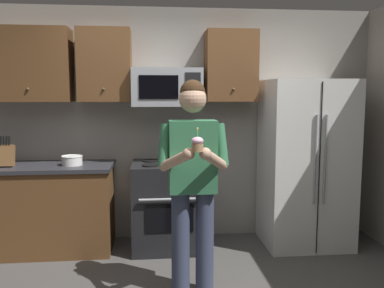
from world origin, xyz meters
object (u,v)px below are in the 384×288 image
at_px(knife_block, 5,155).
at_px(bowl_large_white, 72,160).
at_px(cupcake, 197,144).
at_px(oven_range, 168,205).
at_px(microwave, 167,87).
at_px(person, 193,176).
at_px(refrigerator, 306,163).

relative_size(knife_block, bowl_large_white, 1.49).
bearing_deg(cupcake, oven_range, 96.63).
relative_size(microwave, person, 0.42).
bearing_deg(knife_block, oven_range, 1.03).
distance_m(microwave, knife_block, 1.79).
relative_size(bowl_large_white, cupcake, 1.24).
height_order(bowl_large_white, cupcake, cupcake).
distance_m(microwave, person, 1.39).
height_order(oven_range, knife_block, knife_block).
bearing_deg(microwave, oven_range, -90.02).
relative_size(oven_range, refrigerator, 0.52).
height_order(microwave, refrigerator, microwave).
relative_size(oven_range, knife_block, 2.91).
xyz_separation_m(knife_block, bowl_large_white, (0.66, 0.01, -0.06)).
bearing_deg(oven_range, knife_block, -178.97).
bearing_deg(cupcake, knife_block, 143.16).
bearing_deg(knife_block, microwave, 5.17).
distance_m(oven_range, cupcake, 1.62).
distance_m(knife_block, bowl_large_white, 0.66).
distance_m(oven_range, person, 1.19).
xyz_separation_m(person, cupcake, (-0.00, -0.33, 0.30)).
relative_size(microwave, knife_block, 2.31).
relative_size(person, cupcake, 10.13).
relative_size(knife_block, cupcake, 1.84).
bearing_deg(person, oven_range, 98.67).
bearing_deg(oven_range, cupcake, -83.37).
relative_size(microwave, bowl_large_white, 3.44).
bearing_deg(bowl_large_white, cupcake, -49.89).
bearing_deg(microwave, refrigerator, -6.03).
distance_m(oven_range, bowl_large_white, 1.11).
bearing_deg(person, refrigerator, 37.13).
bearing_deg(knife_block, cupcake, -36.84).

